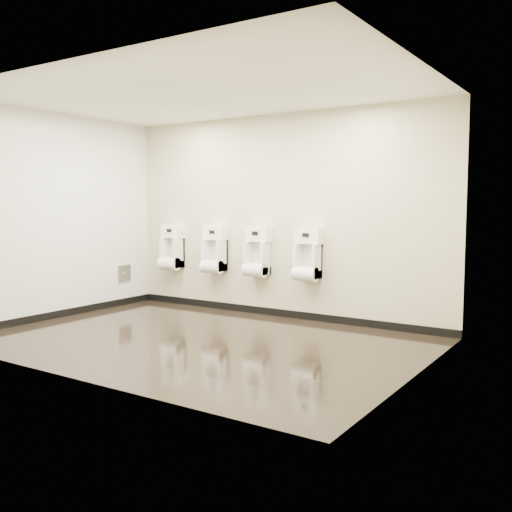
{
  "coord_description": "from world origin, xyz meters",
  "views": [
    {
      "loc": [
        4.08,
        -5.03,
        1.56
      ],
      "look_at": [
        0.41,
        0.55,
        0.96
      ],
      "focal_mm": 40.0,
      "sensor_mm": 36.0,
      "label": 1
    }
  ],
  "objects": [
    {
      "name": "ground",
      "position": [
        0.0,
        0.0,
        0.0
      ],
      "size": [
        5.0,
        3.5,
        0.0
      ],
      "primitive_type": "cube",
      "color": "black",
      "rests_on": "ground"
    },
    {
      "name": "ceiling",
      "position": [
        0.0,
        0.0,
        2.8
      ],
      "size": [
        5.0,
        3.5,
        0.0
      ],
      "primitive_type": "cube",
      "color": "silver"
    },
    {
      "name": "back_wall",
      "position": [
        0.0,
        1.75,
        1.4
      ],
      "size": [
        5.0,
        0.02,
        2.8
      ],
      "primitive_type": "cube",
      "color": "beige",
      "rests_on": "ground"
    },
    {
      "name": "front_wall",
      "position": [
        0.0,
        -1.75,
        1.4
      ],
      "size": [
        5.0,
        0.02,
        2.8
      ],
      "primitive_type": "cube",
      "color": "beige",
      "rests_on": "ground"
    },
    {
      "name": "left_wall",
      "position": [
        -2.5,
        0.0,
        1.4
      ],
      "size": [
        0.02,
        3.5,
        2.8
      ],
      "primitive_type": "cube",
      "color": "beige",
      "rests_on": "ground"
    },
    {
      "name": "right_wall",
      "position": [
        2.5,
        0.0,
        1.4
      ],
      "size": [
        0.02,
        3.5,
        2.8
      ],
      "primitive_type": "cube",
      "color": "beige",
      "rests_on": "ground"
    },
    {
      "name": "tile_overlay_left",
      "position": [
        -2.5,
        0.0,
        1.4
      ],
      "size": [
        0.01,
        3.5,
        2.8
      ],
      "primitive_type": "cube",
      "color": "white",
      "rests_on": "ground"
    },
    {
      "name": "skirting_back",
      "position": [
        0.0,
        1.74,
        0.05
      ],
      "size": [
        5.0,
        0.02,
        0.1
      ],
      "primitive_type": "cube",
      "color": "black",
      "rests_on": "ground"
    },
    {
      "name": "skirting_left",
      "position": [
        -2.49,
        0.0,
        0.05
      ],
      "size": [
        0.02,
        3.5,
        0.1
      ],
      "primitive_type": "cube",
      "color": "black",
      "rests_on": "ground"
    },
    {
      "name": "access_panel",
      "position": [
        -2.48,
        1.2,
        0.5
      ],
      "size": [
        0.04,
        0.25,
        0.25
      ],
      "color": "#9E9EA3",
      "rests_on": "left_wall"
    },
    {
      "name": "urinal_0",
      "position": [
        -1.87,
        1.63,
        0.85
      ],
      "size": [
        0.37,
        0.28,
        0.69
      ],
      "color": "white",
      "rests_on": "back_wall"
    },
    {
      "name": "urinal_1",
      "position": [
        -1.04,
        1.63,
        0.85
      ],
      "size": [
        0.37,
        0.28,
        0.69
      ],
      "color": "white",
      "rests_on": "back_wall"
    },
    {
      "name": "urinal_2",
      "position": [
        -0.28,
        1.63,
        0.85
      ],
      "size": [
        0.37,
        0.28,
        0.69
      ],
      "color": "white",
      "rests_on": "back_wall"
    },
    {
      "name": "urinal_3",
      "position": [
        0.52,
        1.63,
        0.85
      ],
      "size": [
        0.37,
        0.28,
        0.69
      ],
      "color": "white",
      "rests_on": "back_wall"
    }
  ]
}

